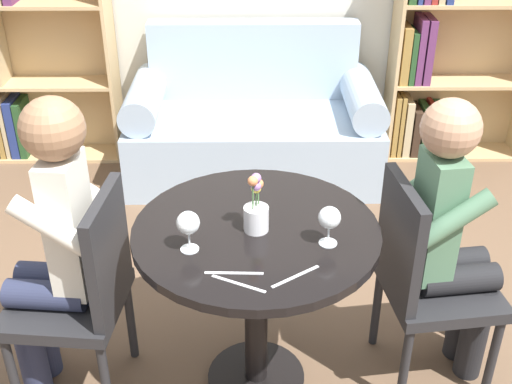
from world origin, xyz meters
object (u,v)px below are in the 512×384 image
at_px(chair_right, 424,276).
at_px(wine_glass_right, 329,219).
at_px(couch, 254,127).
at_px(chair_left, 83,290).
at_px(wine_glass_left, 188,224).
at_px(person_left, 53,245).
at_px(person_right, 452,238).
at_px(bookshelf_right, 444,47).
at_px(bookshelf_left, 21,44).
at_px(flower_vase, 255,210).

bearing_deg(chair_right, wine_glass_right, 103.71).
distance_m(couch, chair_left, 2.00).
relative_size(couch, wine_glass_left, 10.62).
relative_size(person_left, wine_glass_left, 8.52).
relative_size(chair_right, person_right, 0.74).
relative_size(bookshelf_right, wine_glass_left, 10.63).
bearing_deg(bookshelf_left, chair_left, -68.53).
bearing_deg(couch, wine_glass_right, -82.84).
bearing_deg(chair_left, person_right, 99.44).
bearing_deg(wine_glass_right, chair_right, 21.15).
xyz_separation_m(chair_left, wine_glass_right, (0.90, -0.08, 0.36)).
xyz_separation_m(bookshelf_left, wine_glass_left, (1.27, -2.26, 0.08)).
height_order(person_right, wine_glass_right, person_right).
height_order(bookshelf_left, wine_glass_left, bookshelf_left).
height_order(bookshelf_left, flower_vase, bookshelf_left).
height_order(chair_left, chair_right, same).
bearing_deg(person_right, bookshelf_right, -21.10).
relative_size(bookshelf_left, wine_glass_left, 10.63).
distance_m(person_left, person_right, 1.48).
distance_m(couch, person_right, 1.96).
relative_size(bookshelf_right, flower_vase, 7.09).
xyz_separation_m(chair_left, person_left, (-0.08, 0.01, 0.19)).
distance_m(bookshelf_right, chair_right, 2.17).
bearing_deg(person_left, couch, 164.10).
distance_m(bookshelf_left, chair_right, 3.00).
distance_m(person_right, wine_glass_left, 1.01).
xyz_separation_m(chair_right, wine_glass_left, (-0.88, -0.19, 0.36)).
height_order(bookshelf_right, chair_left, bookshelf_right).
bearing_deg(wine_glass_left, bookshelf_left, 119.26).
height_order(person_right, flower_vase, person_right).
xyz_separation_m(bookshelf_left, chair_left, (0.85, -2.15, -0.28)).
relative_size(couch, chair_right, 1.74).
xyz_separation_m(person_left, wine_glass_left, (0.51, -0.13, 0.17)).
bearing_deg(bookshelf_right, wine_glass_left, -122.89).
xyz_separation_m(couch, flower_vase, (-0.00, -1.87, 0.52)).
relative_size(bookshelf_left, chair_left, 1.75).
xyz_separation_m(bookshelf_right, wine_glass_left, (-1.46, -2.26, 0.11)).
relative_size(chair_left, wine_glass_right, 6.23).
distance_m(wine_glass_left, wine_glass_right, 0.47).
relative_size(person_left, person_right, 1.03).
relative_size(bookshelf_left, flower_vase, 7.09).
bearing_deg(flower_vase, person_left, 179.61).
relative_size(chair_left, flower_vase, 4.06).
bearing_deg(flower_vase, person_right, 6.48).
relative_size(couch, bookshelf_right, 1.00).
distance_m(chair_left, chair_right, 1.30).
bearing_deg(flower_vase, chair_right, 5.67).
relative_size(bookshelf_left, chair_right, 1.75).
distance_m(bookshelf_left, wine_glass_left, 2.60).
bearing_deg(bookshelf_right, couch, -167.73).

